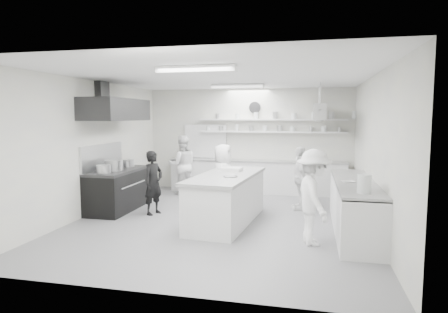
% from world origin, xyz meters
% --- Properties ---
extents(floor, '(6.00, 7.00, 0.02)m').
position_xyz_m(floor, '(0.00, 0.00, -0.01)').
color(floor, gray).
rests_on(floor, ground).
extents(ceiling, '(6.00, 7.00, 0.02)m').
position_xyz_m(ceiling, '(0.00, 0.00, 3.01)').
color(ceiling, white).
rests_on(ceiling, wall_back).
extents(wall_back, '(6.00, 0.04, 3.00)m').
position_xyz_m(wall_back, '(0.00, 3.50, 1.50)').
color(wall_back, silver).
rests_on(wall_back, floor).
extents(wall_front, '(6.00, 0.04, 3.00)m').
position_xyz_m(wall_front, '(0.00, -3.50, 1.50)').
color(wall_front, silver).
rests_on(wall_front, floor).
extents(wall_left, '(0.04, 7.00, 3.00)m').
position_xyz_m(wall_left, '(-3.00, 0.00, 1.50)').
color(wall_left, silver).
rests_on(wall_left, floor).
extents(wall_right, '(0.04, 7.00, 3.00)m').
position_xyz_m(wall_right, '(3.00, 0.00, 1.50)').
color(wall_right, silver).
rests_on(wall_right, floor).
extents(stove, '(0.80, 1.80, 0.90)m').
position_xyz_m(stove, '(-2.60, 0.40, 0.45)').
color(stove, black).
rests_on(stove, floor).
extents(exhaust_hood, '(0.85, 2.00, 0.50)m').
position_xyz_m(exhaust_hood, '(-2.60, 0.40, 2.35)').
color(exhaust_hood, '#282829').
rests_on(exhaust_hood, wall_left).
extents(back_counter, '(5.00, 0.60, 0.92)m').
position_xyz_m(back_counter, '(0.30, 3.20, 0.46)').
color(back_counter, silver).
rests_on(back_counter, floor).
extents(shelf_lower, '(4.20, 0.26, 0.04)m').
position_xyz_m(shelf_lower, '(0.70, 3.37, 1.75)').
color(shelf_lower, silver).
rests_on(shelf_lower, wall_back).
extents(shelf_upper, '(4.20, 0.26, 0.04)m').
position_xyz_m(shelf_upper, '(0.70, 3.37, 2.10)').
color(shelf_upper, silver).
rests_on(shelf_upper, wall_back).
extents(pass_through_window, '(1.30, 0.04, 1.00)m').
position_xyz_m(pass_through_window, '(-1.30, 3.48, 1.45)').
color(pass_through_window, black).
rests_on(pass_through_window, wall_back).
extents(wall_clock, '(0.32, 0.05, 0.32)m').
position_xyz_m(wall_clock, '(0.20, 3.46, 2.45)').
color(wall_clock, silver).
rests_on(wall_clock, wall_back).
extents(right_counter, '(0.74, 3.30, 0.94)m').
position_xyz_m(right_counter, '(2.65, -0.20, 0.47)').
color(right_counter, silver).
rests_on(right_counter, floor).
extents(pot_rack, '(0.30, 1.60, 0.40)m').
position_xyz_m(pot_rack, '(2.00, 2.40, 2.30)').
color(pot_rack, '#B6B7B9').
rests_on(pot_rack, ceiling).
extents(light_fixture_front, '(1.30, 0.25, 0.10)m').
position_xyz_m(light_fixture_front, '(0.00, -1.80, 2.94)').
color(light_fixture_front, silver).
rests_on(light_fixture_front, ceiling).
extents(light_fixture_rear, '(1.30, 0.25, 0.10)m').
position_xyz_m(light_fixture_rear, '(0.00, 1.80, 2.94)').
color(light_fixture_rear, silver).
rests_on(light_fixture_rear, ceiling).
extents(prep_island, '(1.21, 2.69, 0.96)m').
position_xyz_m(prep_island, '(0.13, -0.10, 0.48)').
color(prep_island, silver).
rests_on(prep_island, floor).
extents(stove_pot, '(0.41, 0.41, 0.29)m').
position_xyz_m(stove_pot, '(-2.60, 0.25, 1.06)').
color(stove_pot, '#B6B7B9').
rests_on(stove_pot, stove).
extents(cook_stove, '(0.50, 0.61, 1.43)m').
position_xyz_m(cook_stove, '(-1.62, 0.21, 0.72)').
color(cook_stove, black).
rests_on(cook_stove, floor).
extents(cook_back, '(0.99, 0.91, 1.66)m').
position_xyz_m(cook_back, '(-1.72, 2.51, 0.83)').
color(cook_back, white).
rests_on(cook_back, floor).
extents(cook_island_left, '(0.54, 0.79, 1.56)m').
position_xyz_m(cook_island_left, '(-0.17, 0.87, 0.78)').
color(cook_island_left, white).
rests_on(cook_island_left, floor).
extents(cook_island_right, '(0.48, 0.92, 1.50)m').
position_xyz_m(cook_island_right, '(1.58, 1.40, 0.75)').
color(cook_island_right, white).
rests_on(cook_island_right, floor).
extents(cook_right, '(0.88, 1.19, 1.65)m').
position_xyz_m(cook_right, '(1.87, -1.14, 0.82)').
color(cook_right, white).
rests_on(cook_right, floor).
extents(bowl_island_a, '(0.37, 0.37, 0.07)m').
position_xyz_m(bowl_island_a, '(0.28, -0.42, 1.00)').
color(bowl_island_a, '#B6B7B9').
rests_on(bowl_island_a, prep_island).
extents(bowl_island_b, '(0.22, 0.22, 0.05)m').
position_xyz_m(bowl_island_b, '(-0.03, 0.31, 0.99)').
color(bowl_island_b, silver).
rests_on(bowl_island_b, prep_island).
extents(bowl_right, '(0.31, 0.31, 0.06)m').
position_xyz_m(bowl_right, '(2.50, -0.37, 0.97)').
color(bowl_right, silver).
rests_on(bowl_right, right_counter).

